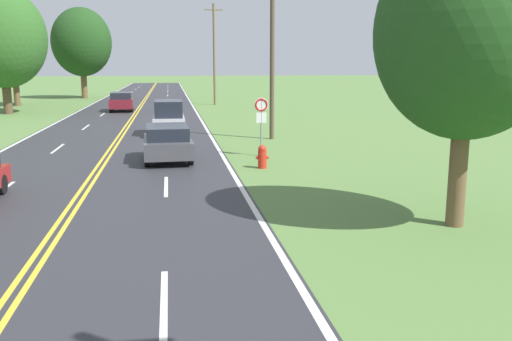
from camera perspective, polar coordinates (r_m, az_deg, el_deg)
The scene contains 11 objects.
fire_hydrant at distance 20.67m, azimuth 0.66°, elevation 1.49°, with size 0.49×0.33×0.90m.
traffic_sign at distance 23.31m, azimuth 0.57°, elevation 6.15°, with size 0.60×0.10×2.52m.
utility_pole_midground at distance 28.77m, azimuth 1.72°, elevation 13.37°, with size 1.80×0.24×9.79m.
utility_pole_far at distance 54.10m, azimuth -4.41°, elevation 12.20°, with size 1.80×0.24×9.67m.
tree_left_verge at distance 13.77m, azimuth 21.41°, elevation 13.26°, with size 4.31×4.31×7.09m.
tree_behind_sign at distance 67.61m, azimuth -17.89°, elevation 12.73°, with size 6.82×6.82×10.41m.
tree_mid_treeline at distance 48.09m, azimuth -25.17°, elevation 12.49°, with size 6.79×6.79×9.87m.
tree_far_back at distance 57.15m, azimuth -24.23°, elevation 11.76°, with size 5.70×5.70×8.82m.
car_dark_grey_hatchback_mid_far at distance 22.54m, azimuth -9.31°, elevation 2.98°, with size 2.03×3.85×1.45m.
car_silver_van_receding at distance 30.97m, azimuth -9.17°, elevation 5.54°, with size 1.72×3.94×1.94m.
car_maroon_suv_distant at distance 47.80m, azimuth -13.98°, elevation 7.11°, with size 2.07×4.10×1.61m.
Camera 1 is at (2.73, -0.93, 3.89)m, focal length 38.00 mm.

